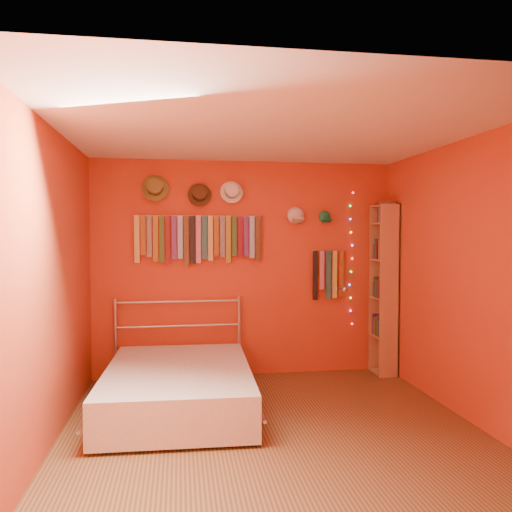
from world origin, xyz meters
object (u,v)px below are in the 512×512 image
bookshelf (387,288)px  bed (178,387)px  reading_lamp (344,289)px  tie_rack (198,237)px

bookshelf → bed: bearing=-160.4°
bookshelf → bed: (-2.44, -0.87, -0.80)m
reading_lamp → bookshelf: bookshelf is taller
tie_rack → bookshelf: 2.30m
bookshelf → tie_rack: bearing=176.0°
reading_lamp → bed: size_ratio=0.15×
reading_lamp → bed: 2.23m
reading_lamp → bookshelf: 0.54m
reading_lamp → bed: bearing=-155.8°
tie_rack → bookshelf: (2.21, -0.15, -0.61)m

